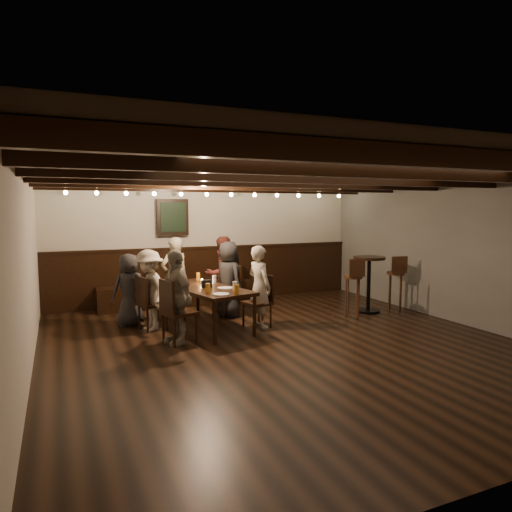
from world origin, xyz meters
name	(u,v)px	position (x,y,z in m)	size (l,w,h in m)	color
room	(217,256)	(-0.29, 2.21, 1.07)	(7.00, 7.00, 7.00)	black
dining_table	(205,290)	(-0.78, 1.34, 0.62)	(1.21, 1.94, 0.68)	black
chair_left_near	(152,313)	(-1.58, 1.60, 0.26)	(0.48, 0.48, 0.87)	black
chair_left_far	(178,324)	(-1.37, 0.73, 0.28)	(0.51, 0.51, 0.93)	black
chair_right_near	(227,301)	(-0.19, 1.94, 0.28)	(0.51, 0.51, 0.92)	black
chair_right_far	(258,311)	(0.02, 1.07, 0.26)	(0.47, 0.47, 0.85)	black
person_bench_left	(129,290)	(-1.87, 2.00, 0.60)	(0.59, 0.38, 1.20)	#252527
person_bench_centre	(175,277)	(-1.03, 2.36, 0.71)	(0.52, 0.34, 1.42)	gray
person_bench_right	(222,274)	(-0.12, 2.42, 0.70)	(0.68, 0.53, 1.40)	maroon
person_left_near	(149,290)	(-1.62, 1.60, 0.64)	(0.83, 0.48, 1.28)	#A99E8F
person_left_far	(176,297)	(-1.40, 0.72, 0.68)	(0.79, 0.33, 1.35)	gray
person_right_near	(228,279)	(-0.16, 1.95, 0.67)	(0.66, 0.43, 1.35)	black
person_right_far	(259,287)	(0.05, 1.08, 0.67)	(0.49, 0.32, 1.33)	#ADA592
pint_a	(169,279)	(-1.22, 1.95, 0.75)	(0.07, 0.07, 0.14)	#BF7219
pint_b	(198,276)	(-0.69, 2.03, 0.75)	(0.07, 0.07, 0.14)	#BF7219
pint_c	(185,284)	(-1.10, 1.36, 0.75)	(0.07, 0.07, 0.14)	#BF7219
pint_d	(214,279)	(-0.54, 1.60, 0.75)	(0.07, 0.07, 0.14)	silver
pint_e	(208,288)	(-0.89, 0.85, 0.75)	(0.07, 0.07, 0.14)	#BF7219
pint_f	(235,286)	(-0.46, 0.85, 0.75)	(0.07, 0.07, 0.14)	silver
pint_g	(236,289)	(-0.54, 0.57, 0.75)	(0.07, 0.07, 0.14)	#BF7219
plate_near	(221,294)	(-0.76, 0.62, 0.68)	(0.24, 0.24, 0.01)	white
plate_far	(225,288)	(-0.53, 1.09, 0.68)	(0.24, 0.24, 0.01)	white
condiment_caddy	(207,284)	(-0.77, 1.29, 0.74)	(0.15, 0.10, 0.12)	black
candle	(202,282)	(-0.74, 1.66, 0.70)	(0.05, 0.05, 0.05)	beige
high_top_table	(369,276)	(2.35, 1.25, 0.68)	(0.58, 0.58, 1.04)	black
bar_stool_left	(353,295)	(1.85, 1.04, 0.39)	(0.34, 0.36, 1.05)	#382212
bar_stool_right	(395,291)	(2.85, 1.09, 0.39)	(0.36, 0.37, 1.05)	#382212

